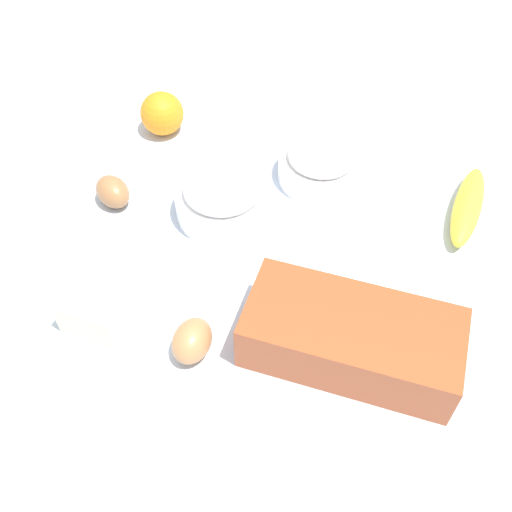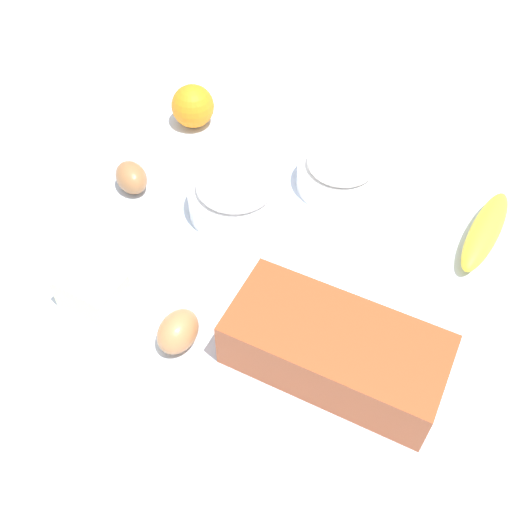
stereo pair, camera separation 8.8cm
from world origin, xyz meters
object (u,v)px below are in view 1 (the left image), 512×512
Objects in this scene: butter_block at (96,312)px; banana at (468,206)px; flour_bowl at (321,163)px; egg_beside_bowl at (113,192)px; sugar_bowl at (223,197)px; orange_fruit at (162,113)px; egg_near_butter at (192,341)px; loaf_pan at (351,337)px.

banana is at bearing -142.15° from butter_block.
banana is (-0.25, 0.02, -0.01)m from flour_bowl.
butter_block is (0.48, 0.37, 0.01)m from banana.
egg_beside_bowl is at bearing -69.31° from butter_block.
sugar_bowl is 0.28m from butter_block.
egg_beside_bowl is (0.09, -0.23, -0.01)m from butter_block.
orange_fruit reaches higher than egg_near_butter.
egg_beside_bowl reaches higher than banana.
egg_near_butter is (-0.05, 0.26, -0.01)m from sugar_bowl.
loaf_pan reaches higher than egg_near_butter.
egg_near_butter is (0.09, 0.39, -0.01)m from flour_bowl.
butter_block is at bearing 59.64° from flour_bowl.
loaf_pan is 0.57m from orange_fruit.
loaf_pan reaches higher than butter_block.
loaf_pan and sugar_bowl have the same top height.
flour_bowl is 2.16× the size of egg_beside_bowl.
loaf_pan is at bearing 138.46° from orange_fruit.
egg_beside_bowl is (0.23, -0.23, -0.00)m from egg_near_butter.
banana is (-0.13, -0.32, -0.02)m from loaf_pan.
flour_bowl is at bearing -135.35° from sugar_bowl.
flour_bowl reaches higher than butter_block.
butter_block is (-0.08, 0.43, -0.01)m from orange_fruit.
egg_near_butter is at bearing 117.20° from orange_fruit.
egg_beside_bowl is (0.56, 0.14, 0.00)m from banana.
sugar_bowl is at bearing -110.33° from butter_block.
butter_block is (0.10, 0.26, -0.01)m from sugar_bowl.
butter_block is (0.34, 0.05, -0.01)m from loaf_pan.
loaf_pan is at bearing 109.17° from flour_bowl.
sugar_bowl is at bearing 44.65° from flour_bowl.
loaf_pan is 0.34m from banana.
egg_near_butter is at bearing 16.61° from loaf_pan.
egg_beside_bowl is at bearing 14.12° from banana.
loaf_pan is at bearing -171.15° from butter_block.
banana is at bearing -111.75° from loaf_pan.
orange_fruit is at bearing -40.59° from loaf_pan.
sugar_bowl is at bearing -170.79° from egg_beside_bowl.
flour_bowl is 0.40m from egg_near_butter.
butter_block is at bearing 110.69° from egg_beside_bowl.
loaf_pan reaches higher than flour_bowl.
banana is at bearing 173.87° from orange_fruit.
loaf_pan and orange_fruit have the same top height.
orange_fruit is at bearing -79.34° from butter_block.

